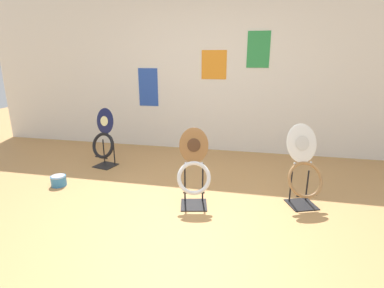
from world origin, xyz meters
The scene contains 6 objects.
ground_plane centered at (0.00, 0.00, 0.00)m, with size 14.00×14.00×0.00m, color #B7844C.
wall_back centered at (0.00, 2.50, 1.30)m, with size 8.00×0.07×2.60m.
toilet_seat_display_woodgrain centered at (0.17, 0.43, 0.38)m, with size 0.40×0.39×0.83m.
toilet_seat_display_navy_moon centered at (-1.36, 1.34, 0.40)m, with size 0.41×0.34×0.86m.
toilet_seat_display_white_plain centered at (1.31, 0.71, 0.42)m, with size 0.47×0.45×0.87m.
paint_can centered at (-1.60, 0.56, 0.07)m, with size 0.19×0.19×0.13m.
Camera 1 is at (0.77, -2.48, 1.57)m, focal length 28.00 mm.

